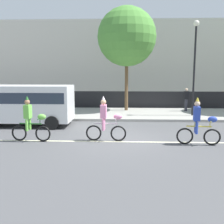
{
  "coord_description": "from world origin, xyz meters",
  "views": [
    {
      "loc": [
        0.28,
        -11.15,
        2.88
      ],
      "look_at": [
        -0.23,
        1.2,
        1.0
      ],
      "focal_mm": 42.0,
      "sensor_mm": 36.0,
      "label": 1
    }
  ],
  "objects_px": {
    "parade_cyclist_cobalt": "(199,124)",
    "pedestrian_onlooker": "(186,99)",
    "parade_cyclist_lime": "(31,122)",
    "parade_cyclist_pink": "(106,121)",
    "parked_van_white": "(27,102)",
    "street_lamp_post": "(195,54)"
  },
  "relations": [
    {
      "from": "parked_van_white",
      "to": "street_lamp_post",
      "type": "xyz_separation_m",
      "value": [
        9.65,
        2.9,
        2.71
      ]
    },
    {
      "from": "parade_cyclist_pink",
      "to": "pedestrian_onlooker",
      "type": "xyz_separation_m",
      "value": [
        5.17,
        7.85,
        0.17
      ]
    },
    {
      "from": "parade_cyclist_cobalt",
      "to": "parade_cyclist_lime",
      "type": "bearing_deg",
      "value": 177.68
    },
    {
      "from": "parked_van_white",
      "to": "street_lamp_post",
      "type": "height_order",
      "value": "street_lamp_post"
    },
    {
      "from": "pedestrian_onlooker",
      "to": "parade_cyclist_pink",
      "type": "bearing_deg",
      "value": -123.38
    },
    {
      "from": "parade_cyclist_cobalt",
      "to": "parked_van_white",
      "type": "height_order",
      "value": "parked_van_white"
    },
    {
      "from": "parade_cyclist_cobalt",
      "to": "parked_van_white",
      "type": "xyz_separation_m",
      "value": [
        -8.24,
        3.53,
        0.44
      ]
    },
    {
      "from": "parked_van_white",
      "to": "pedestrian_onlooker",
      "type": "xyz_separation_m",
      "value": [
        9.68,
        4.76,
        -0.27
      ]
    },
    {
      "from": "parade_cyclist_pink",
      "to": "street_lamp_post",
      "type": "distance_m",
      "value": 8.5
    },
    {
      "from": "parade_cyclist_cobalt",
      "to": "street_lamp_post",
      "type": "bearing_deg",
      "value": 77.61
    },
    {
      "from": "parade_cyclist_lime",
      "to": "street_lamp_post",
      "type": "distance_m",
      "value": 10.8
    },
    {
      "from": "street_lamp_post",
      "to": "pedestrian_onlooker",
      "type": "xyz_separation_m",
      "value": [
        0.03,
        1.85,
        -2.97
      ]
    },
    {
      "from": "parade_cyclist_pink",
      "to": "parade_cyclist_lime",
      "type": "bearing_deg",
      "value": -177.14
    },
    {
      "from": "parked_van_white",
      "to": "pedestrian_onlooker",
      "type": "relative_size",
      "value": 3.09
    },
    {
      "from": "parade_cyclist_lime",
      "to": "street_lamp_post",
      "type": "relative_size",
      "value": 0.33
    },
    {
      "from": "parade_cyclist_cobalt",
      "to": "pedestrian_onlooker",
      "type": "height_order",
      "value": "parade_cyclist_cobalt"
    },
    {
      "from": "parked_van_white",
      "to": "parade_cyclist_pink",
      "type": "bearing_deg",
      "value": -34.43
    },
    {
      "from": "parade_cyclist_lime",
      "to": "parade_cyclist_pink",
      "type": "distance_m",
      "value": 3.16
    },
    {
      "from": "pedestrian_onlooker",
      "to": "street_lamp_post",
      "type": "bearing_deg",
      "value": -90.83
    },
    {
      "from": "parade_cyclist_lime",
      "to": "pedestrian_onlooker",
      "type": "relative_size",
      "value": 1.19
    },
    {
      "from": "street_lamp_post",
      "to": "parked_van_white",
      "type": "bearing_deg",
      "value": -163.26
    },
    {
      "from": "pedestrian_onlooker",
      "to": "parade_cyclist_lime",
      "type": "bearing_deg",
      "value": -136.12
    }
  ]
}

